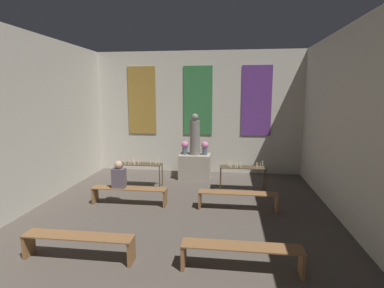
{
  "coord_description": "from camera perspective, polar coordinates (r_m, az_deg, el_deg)",
  "views": [
    {
      "loc": [
        1.26,
        -0.52,
        3.06
      ],
      "look_at": [
        0.0,
        9.26,
        1.41
      ],
      "focal_mm": 28.0,
      "sensor_mm": 36.0,
      "label": 1
    }
  ],
  "objects": [
    {
      "name": "wall_back",
      "position": [
        11.7,
        1.15,
        6.1
      ],
      "size": [
        8.15,
        0.16,
        4.67
      ],
      "color": "beige",
      "rests_on": "ground_plane"
    },
    {
      "name": "wall_right",
      "position": [
        6.67,
        31.7,
        1.88
      ],
      "size": [
        0.12,
        11.28,
        4.67
      ],
      "color": "beige",
      "rests_on": "ground_plane"
    },
    {
      "name": "altar",
      "position": [
        10.96,
        0.53,
        -4.28
      ],
      "size": [
        1.12,
        0.76,
        0.89
      ],
      "color": "gray",
      "rests_on": "ground_plane"
    },
    {
      "name": "statue",
      "position": [
        10.75,
        0.54,
        1.56
      ],
      "size": [
        0.36,
        0.36,
        1.48
      ],
      "color": "slate",
      "rests_on": "altar"
    },
    {
      "name": "flower_vase_left",
      "position": [
        10.86,
        -1.37,
        -0.52
      ],
      "size": [
        0.26,
        0.26,
        0.48
      ],
      "color": "#4C5666",
      "rests_on": "altar"
    },
    {
      "name": "flower_vase_right",
      "position": [
        10.78,
        2.47,
        -0.6
      ],
      "size": [
        0.26,
        0.26,
        0.48
      ],
      "color": "#4C5666",
      "rests_on": "altar"
    },
    {
      "name": "candle_rack_left",
      "position": [
        10.08,
        -9.87,
        -4.22
      ],
      "size": [
        1.45,
        0.45,
        0.97
      ],
      "color": "#473823",
      "rests_on": "ground_plane"
    },
    {
      "name": "candle_rack_right",
      "position": [
        9.66,
        9.61,
        -4.83
      ],
      "size": [
        1.45,
        0.45,
        0.98
      ],
      "color": "#473823",
      "rests_on": "ground_plane"
    },
    {
      "name": "pew_second_left",
      "position": [
        6.2,
        -20.82,
        -17.01
      ],
      "size": [
        2.09,
        0.36,
        0.48
      ],
      "color": "brown",
      "rests_on": "ground_plane"
    },
    {
      "name": "pew_second_right",
      "position": [
        5.57,
        9.4,
        -19.72
      ],
      "size": [
        2.09,
        0.36,
        0.48
      ],
      "color": "brown",
      "rests_on": "ground_plane"
    },
    {
      "name": "pew_back_left",
      "position": [
        8.62,
        -11.83,
        -8.99
      ],
      "size": [
        2.09,
        0.36,
        0.48
      ],
      "color": "brown",
      "rests_on": "ground_plane"
    },
    {
      "name": "pew_back_right",
      "position": [
        8.17,
        8.71,
        -9.94
      ],
      "size": [
        2.09,
        0.36,
        0.48
      ],
      "color": "brown",
      "rests_on": "ground_plane"
    },
    {
      "name": "person_seated",
      "position": [
        8.58,
        -13.75,
        -5.88
      ],
      "size": [
        0.36,
        0.24,
        0.76
      ],
      "color": "#564C56",
      "rests_on": "pew_back_left"
    }
  ]
}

